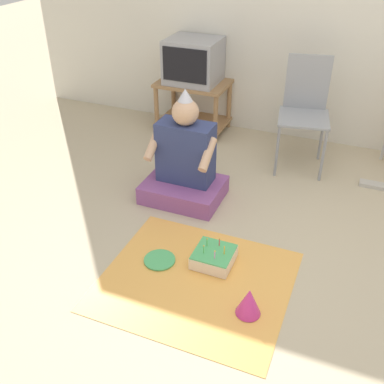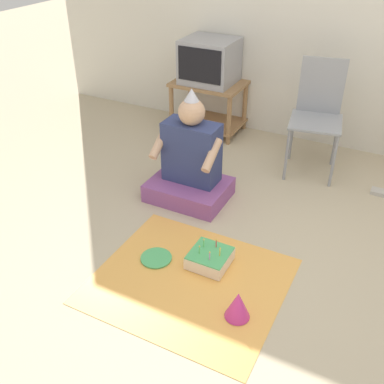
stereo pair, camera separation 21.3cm
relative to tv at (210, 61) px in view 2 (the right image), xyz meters
name	(u,v)px [view 2 (the right image)]	position (x,y,z in m)	size (l,w,h in m)	color
ground_plane	(280,283)	(1.34, -1.80, -0.70)	(16.00, 16.00, 0.00)	tan
wall_back	(377,3)	(1.34, 0.26, 0.57)	(6.40, 0.06, 2.55)	beige
tv_stand	(209,102)	(0.00, 0.00, -0.40)	(0.68, 0.47, 0.50)	#997047
tv	(210,61)	(0.00, 0.00, 0.00)	(0.49, 0.44, 0.40)	#99999E
folding_chair	(318,110)	(1.12, -0.30, -0.17)	(0.48, 0.49, 0.92)	gray
person_seated	(190,165)	(0.41, -1.18, -0.42)	(0.59, 0.45, 0.87)	#8C4C8C
party_cloth	(189,280)	(0.84, -2.03, -0.70)	(1.12, 1.00, 0.01)	#EFA84C
birthday_cake	(210,258)	(0.89, -1.84, -0.65)	(0.24, 0.24, 0.15)	#F4E0C6
party_hat_blue	(238,305)	(1.21, -2.16, -0.61)	(0.14, 0.14, 0.17)	#CC338C
paper_plate	(156,258)	(0.56, -1.96, -0.69)	(0.20, 0.20, 0.01)	#4CB266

